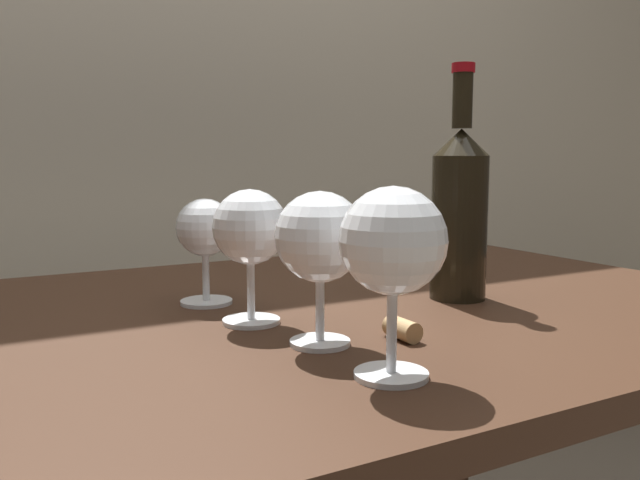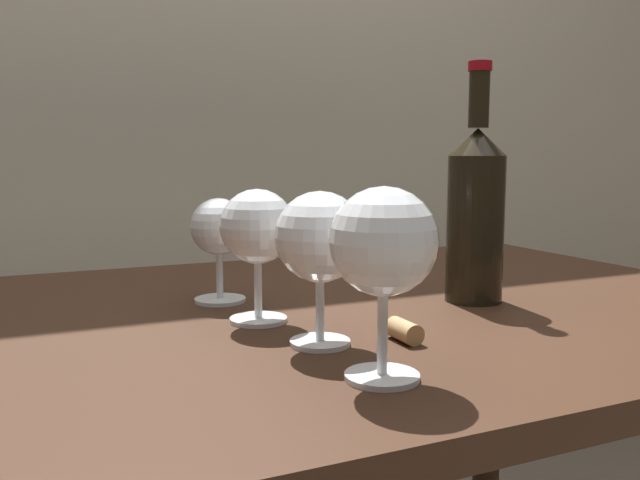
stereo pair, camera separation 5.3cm
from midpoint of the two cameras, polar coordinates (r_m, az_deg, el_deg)
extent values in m
cube|color=#B2A893|center=(1.80, -14.66, 17.83)|extent=(5.00, 0.08, 2.60)
cube|color=#382114|center=(0.81, -1.20, -7.13)|extent=(1.30, 0.79, 0.03)
cylinder|color=#382114|center=(1.51, 15.36, -16.01)|extent=(0.06, 0.06, 0.75)
cylinder|color=white|center=(0.57, 8.12, -11.70)|extent=(0.06, 0.06, 0.00)
cylinder|color=white|center=(0.56, 8.20, -7.40)|extent=(0.01, 0.01, 0.08)
sphere|color=white|center=(0.55, 8.34, -0.12)|extent=(0.09, 0.09, 0.09)
ellipsoid|color=#470A16|center=(0.55, 8.34, -0.09)|extent=(0.08, 0.08, 0.04)
cylinder|color=white|center=(0.67, 2.32, -8.91)|extent=(0.06, 0.06, 0.00)
cylinder|color=white|center=(0.66, 2.34, -5.54)|extent=(0.01, 0.01, 0.08)
sphere|color=white|center=(0.64, 2.37, 0.28)|extent=(0.09, 0.09, 0.09)
ellipsoid|color=#380711|center=(0.64, 2.37, -0.07)|extent=(0.08, 0.08, 0.03)
cylinder|color=white|center=(0.76, -3.36, -6.93)|extent=(0.07, 0.07, 0.00)
cylinder|color=white|center=(0.75, -3.38, -3.87)|extent=(0.01, 0.01, 0.08)
sphere|color=white|center=(0.74, -3.42, 1.19)|extent=(0.08, 0.08, 0.08)
ellipsoid|color=maroon|center=(0.74, -3.42, 1.22)|extent=(0.07, 0.07, 0.04)
cylinder|color=white|center=(0.86, -6.93, -5.20)|extent=(0.07, 0.07, 0.00)
cylinder|color=white|center=(0.85, -6.96, -2.74)|extent=(0.01, 0.01, 0.07)
sphere|color=white|center=(0.85, -7.03, 1.18)|extent=(0.07, 0.07, 0.07)
ellipsoid|color=gold|center=(0.85, -7.02, 1.11)|extent=(0.06, 0.06, 0.03)
cylinder|color=black|center=(0.87, 15.05, 0.89)|extent=(0.07, 0.07, 0.19)
cone|color=black|center=(0.87, 15.29, 8.23)|extent=(0.07, 0.07, 0.03)
cylinder|color=black|center=(0.87, 15.41, 11.68)|extent=(0.03, 0.03, 0.07)
cylinder|color=maroon|center=(0.88, 15.51, 14.36)|extent=(0.03, 0.03, 0.01)
cylinder|color=tan|center=(0.68, 9.59, -7.83)|extent=(0.02, 0.04, 0.02)
camera|label=1|loc=(0.03, -87.63, 0.31)|focal=36.81mm
camera|label=2|loc=(0.03, 92.37, -0.31)|focal=36.81mm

